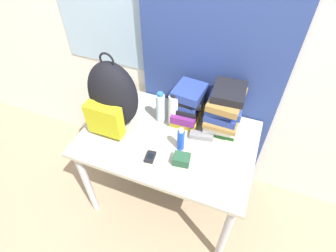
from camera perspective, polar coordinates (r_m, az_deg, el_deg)
The scene contains 13 objects.
ground_plane at distance 2.14m, azimuth -3.91°, elevation -22.87°, with size 12.00×12.00×0.00m, color #9E8466.
wall_back at distance 1.74m, azimuth 5.68°, elevation 20.00°, with size 6.00×0.06×2.50m.
curtain_blue at distance 1.66m, azimuth 10.05°, elevation 18.29°, with size 0.95×0.04×2.50m.
desk at distance 1.77m, azimuth 0.00°, elevation -4.51°, with size 1.11×0.74×0.73m.
backpack at distance 1.67m, azimuth -12.03°, elevation 6.07°, with size 0.33×0.28×0.53m.
book_stack_left at distance 1.74m, azimuth 4.41°, elevation 4.81°, with size 0.21×0.28×0.26m.
book_stack_center at distance 1.69m, azimuth 12.24°, elevation 3.58°, with size 0.24×0.29×0.31m.
water_bottle at distance 1.73m, azimuth -1.63°, elevation 3.96°, with size 0.06×0.06×0.24m.
sports_bottle at distance 1.70m, azimuth 1.32°, elevation 3.55°, with size 0.07×0.07×0.25m.
sunscreen_bottle at distance 1.57m, azimuth 2.79°, elevation -2.97°, with size 0.04×0.04×0.17m.
cell_phone at distance 1.58m, azimuth -3.89°, elevation -6.73°, with size 0.06×0.09×0.02m.
sunglasses_case at distance 1.69m, azimuth 7.30°, elevation -2.09°, with size 0.16×0.08×0.04m.
camera_pouch at distance 1.54m, azimuth 2.96°, elevation -7.27°, with size 0.10×0.09×0.06m.
Camera 1 is at (0.42, -0.70, 1.98)m, focal length 28.00 mm.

